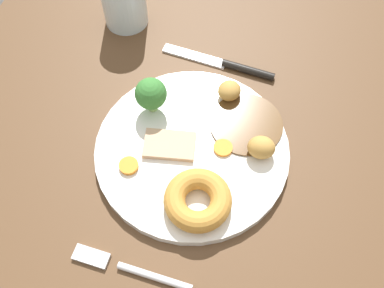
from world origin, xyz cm
name	(u,v)px	position (x,y,z in cm)	size (l,w,h in cm)	color
dining_table	(191,182)	(0.00, 0.00, 1.80)	(120.00, 84.00, 3.60)	brown
dinner_plate	(192,150)	(3.66, 0.97, 4.30)	(27.12, 27.12, 1.40)	white
gravy_pool	(246,124)	(9.66, -5.28, 5.15)	(10.50, 10.50, 0.30)	#563819
meat_slice_main	(169,145)	(2.92, 4.01, 5.40)	(7.06, 4.47, 0.80)	tan
yorkshire_pudding	(198,200)	(-4.15, -2.28, 6.39)	(8.73, 8.73, 2.79)	#C68938
roast_potato_left	(261,147)	(5.70, -8.21, 6.52)	(3.80, 3.23, 3.04)	#BC8C42
roast_potato_right	(229,91)	(13.78, -1.56, 6.31)	(3.46, 3.27, 2.62)	#BC8C42
carrot_coin_front	(223,148)	(4.80, -3.19, 5.23)	(2.67, 2.67, 0.46)	orange
carrot_coin_back	(129,166)	(-1.79, 8.21, 5.32)	(2.63, 2.63, 0.64)	orange
broccoli_floret	(151,94)	(8.25, 8.46, 8.47)	(4.56, 4.56, 5.85)	#8CB766
fork	(128,268)	(-14.35, 3.53, 3.99)	(2.03, 15.26, 0.90)	silver
knife	(228,65)	(20.31, 0.29, 4.05)	(2.38, 18.55, 1.20)	black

